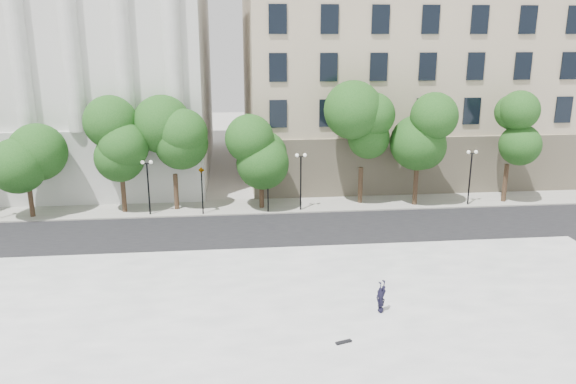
% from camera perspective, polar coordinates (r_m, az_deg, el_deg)
% --- Properties ---
extents(plaza, '(44.00, 22.00, 0.45)m').
position_cam_1_polar(plaza, '(25.10, -5.68, -15.51)').
color(plaza, white).
rests_on(plaza, ground).
extents(street, '(60.00, 8.00, 0.02)m').
position_cam_1_polar(street, '(38.79, -5.85, -4.23)').
color(street, black).
rests_on(street, ground).
extents(far_sidewalk, '(60.00, 4.00, 0.12)m').
position_cam_1_polar(far_sidewalk, '(44.46, -5.89, -1.53)').
color(far_sidewalk, '#B1AEA4').
rests_on(far_sidewalk, ground).
extents(building_west, '(31.50, 27.65, 25.60)m').
position_cam_1_polar(building_west, '(59.57, -23.45, 14.21)').
color(building_west, silver).
rests_on(building_west, ground).
extents(building_east, '(36.00, 26.15, 23.00)m').
position_cam_1_polar(building_east, '(60.74, 13.50, 13.40)').
color(building_east, '#BAA98E').
rests_on(building_east, ground).
extents(traffic_light_west, '(0.57, 1.93, 4.27)m').
position_cam_1_polar(traffic_light_west, '(41.91, -8.82, 2.54)').
color(traffic_light_west, black).
rests_on(traffic_light_west, ground).
extents(traffic_light_east, '(0.84, 1.71, 4.18)m').
position_cam_1_polar(traffic_light_east, '(41.95, -2.08, 2.61)').
color(traffic_light_east, black).
rests_on(traffic_light_east, ground).
extents(person_lying, '(1.38, 1.66, 0.44)m').
position_cam_1_polar(person_lying, '(27.58, 9.38, -11.54)').
color(person_lying, black).
rests_on(person_lying, plaza).
extents(skateboard, '(0.75, 0.39, 0.07)m').
position_cam_1_polar(skateboard, '(25.01, 5.68, -14.92)').
color(skateboard, black).
rests_on(skateboard, plaza).
extents(street_trees, '(47.13, 4.81, 7.83)m').
position_cam_1_polar(street_trees, '(42.70, -7.70, 4.94)').
color(street_trees, '#382619').
rests_on(street_trees, ground).
extents(lamp_posts, '(36.94, 0.28, 4.55)m').
position_cam_1_polar(lamp_posts, '(42.31, -5.33, 1.76)').
color(lamp_posts, black).
rests_on(lamp_posts, ground).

